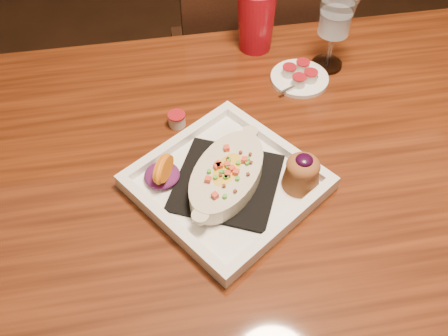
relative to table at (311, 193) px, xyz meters
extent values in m
plane|color=black|center=(0.00, 0.00, -0.65)|extent=(7.00, 7.00, 0.00)
cube|color=maroon|center=(0.00, 0.00, 0.08)|extent=(1.50, 0.90, 0.04)
cylinder|color=black|center=(-0.67, 0.37, -0.30)|extent=(0.07, 0.07, 0.71)
cube|color=black|center=(0.00, 0.70, -0.20)|extent=(0.42, 0.42, 0.04)
cylinder|color=black|center=(0.17, 0.87, -0.43)|extent=(0.04, 0.04, 0.45)
cylinder|color=black|center=(-0.17, 0.87, -0.43)|extent=(0.04, 0.04, 0.45)
cylinder|color=black|center=(0.17, 0.53, -0.43)|extent=(0.04, 0.04, 0.45)
cylinder|color=black|center=(-0.17, 0.53, -0.43)|extent=(0.04, 0.04, 0.45)
cube|color=black|center=(0.00, 0.51, 0.05)|extent=(0.40, 0.03, 0.46)
cube|color=white|center=(-0.18, -0.03, 0.10)|extent=(0.40, 0.40, 0.01)
cube|color=black|center=(-0.18, -0.03, 0.11)|extent=(0.24, 0.24, 0.01)
ellipsoid|color=yellow|center=(-0.18, -0.03, 0.13)|extent=(0.17, 0.20, 0.03)
ellipsoid|color=#5E154F|center=(-0.29, 0.00, 0.12)|extent=(0.07, 0.07, 0.02)
cone|color=brown|center=(-0.05, -0.06, 0.13)|extent=(0.07, 0.07, 0.05)
ellipsoid|color=brown|center=(-0.05, -0.06, 0.16)|extent=(0.06, 0.06, 0.03)
ellipsoid|color=black|center=(-0.05, -0.06, 0.17)|extent=(0.03, 0.03, 0.01)
cylinder|color=silver|center=(0.10, 0.28, 0.10)|extent=(0.07, 0.07, 0.01)
cylinder|color=silver|center=(0.10, 0.28, 0.14)|extent=(0.01, 0.01, 0.08)
cone|color=silver|center=(0.10, 0.28, 0.23)|extent=(0.08, 0.08, 0.09)
cylinder|color=white|center=(0.03, 0.24, 0.10)|extent=(0.13, 0.13, 0.01)
cylinder|color=silver|center=(0.01, 0.25, 0.12)|extent=(0.03, 0.03, 0.02)
cylinder|color=#B31620|center=(0.01, 0.25, 0.13)|extent=(0.03, 0.03, 0.00)
cylinder|color=silver|center=(0.04, 0.26, 0.12)|extent=(0.03, 0.03, 0.02)
cylinder|color=#B31620|center=(0.04, 0.26, 0.13)|extent=(0.03, 0.03, 0.00)
cylinder|color=silver|center=(0.05, 0.22, 0.12)|extent=(0.03, 0.03, 0.02)
cylinder|color=#B31620|center=(0.05, 0.22, 0.13)|extent=(0.03, 0.03, 0.00)
cylinder|color=silver|center=(0.02, 0.21, 0.12)|extent=(0.03, 0.03, 0.02)
cylinder|color=#B31620|center=(0.02, 0.21, 0.13)|extent=(0.03, 0.03, 0.00)
cylinder|color=silver|center=(-0.25, 0.15, 0.11)|extent=(0.03, 0.03, 0.03)
cylinder|color=#B31620|center=(-0.25, 0.15, 0.12)|extent=(0.04, 0.04, 0.00)
cone|color=#B60D1B|center=(-0.04, 0.38, 0.17)|extent=(0.09, 0.09, 0.15)
camera|label=1|loc=(-0.28, -0.58, 0.81)|focal=40.00mm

